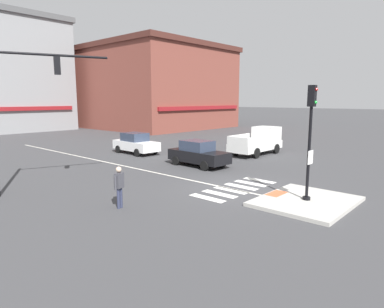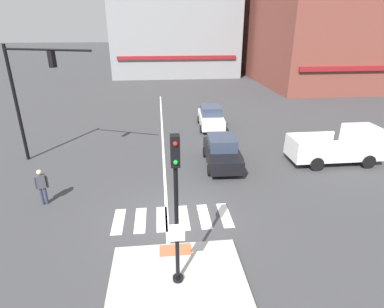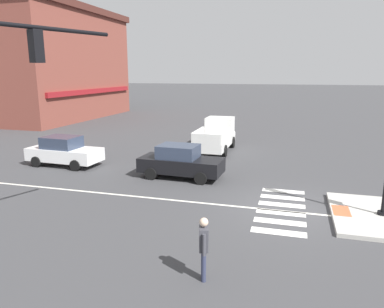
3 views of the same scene
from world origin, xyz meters
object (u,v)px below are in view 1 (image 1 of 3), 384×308
pedestrian_at_curb_left (119,184)px  pickup_truck_white_cross_right (259,142)px  car_black_eastbound_mid (198,153)px  car_white_eastbound_far (136,143)px  signal_pole (310,132)px  traffic_light_mast (16,99)px

pedestrian_at_curb_left → pickup_truck_white_cross_right: bearing=10.9°
car_black_eastbound_mid → car_white_eastbound_far: 7.03m
pickup_truck_white_cross_right → pedestrian_at_curb_left: 15.71m
car_white_eastbound_far → signal_pole: bearing=-102.8°
traffic_light_mast → signal_pole: bearing=-54.4°
signal_pole → car_white_eastbound_far: size_ratio=1.11×
traffic_light_mast → pickup_truck_white_cross_right: size_ratio=1.27×
signal_pole → car_white_eastbound_far: bearing=77.2°
car_black_eastbound_mid → car_white_eastbound_far: (0.52, 7.01, 0.00)m
signal_pole → traffic_light_mast: bearing=125.6°
traffic_light_mast → car_black_eastbound_mid: traffic_light_mast is taller
traffic_light_mast → pedestrian_at_curb_left: (1.72, -4.95, -3.28)m
signal_pole → car_white_eastbound_far: 16.08m
traffic_light_mast → car_white_eastbound_far: size_ratio=1.54×
car_white_eastbound_far → pedestrian_at_curb_left: bearing=-131.3°
signal_pole → pedestrian_at_curb_left: (-5.55, 5.22, -1.97)m
pedestrian_at_curb_left → traffic_light_mast: bearing=109.2°
signal_pole → pedestrian_at_curb_left: 7.87m
car_white_eastbound_far → pickup_truck_white_cross_right: bearing=-49.3°
signal_pole → traffic_light_mast: traffic_light_mast is taller
signal_pole → traffic_light_mast: 12.57m
car_black_eastbound_mid → pedestrian_at_curb_left: bearing=-158.8°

